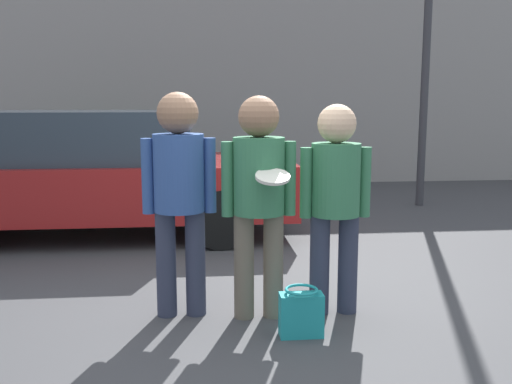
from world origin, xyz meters
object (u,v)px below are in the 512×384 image
object	(u,v)px
person_right	(335,192)
shrub	(96,160)
person_left	(179,184)
person_middle_with_frisbee	(259,188)
handbag	(301,313)
parked_car_near	(98,173)

from	to	relation	value
person_right	shrub	xyz separation A→B (m)	(-2.84, 6.23, -0.38)
person_left	person_right	world-z (taller)	person_left
person_middle_with_frisbee	person_right	size ratio (longest dim) A/B	1.04
person_left	shrub	bearing A→B (deg)	105.29
person_middle_with_frisbee	handbag	size ratio (longest dim) A/B	4.81
person_left	shrub	xyz separation A→B (m)	(-1.68, 6.16, -0.44)
person_left	person_right	size ratio (longest dim) A/B	1.05
person_right	shrub	size ratio (longest dim) A/B	1.41
person_left	shrub	world-z (taller)	person_left
handbag	person_right	bearing A→B (deg)	52.40
parked_car_near	shrub	xyz separation A→B (m)	(-0.62, 3.37, -0.19)
parked_car_near	person_right	bearing A→B (deg)	-52.05
parked_car_near	handbag	bearing A→B (deg)	-59.87
handbag	person_middle_with_frisbee	bearing A→B (deg)	123.28
handbag	person_left	bearing A→B (deg)	149.74
person_right	shrub	bearing A→B (deg)	114.55
person_middle_with_frisbee	handbag	xyz separation A→B (m)	(0.25, -0.39, -0.82)
person_middle_with_frisbee	shrub	distance (m)	6.67
person_middle_with_frisbee	shrub	xyz separation A→B (m)	(-2.26, 6.26, -0.43)
person_right	handbag	xyz separation A→B (m)	(-0.33, -0.42, -0.78)
person_left	handbag	bearing A→B (deg)	-30.26
person_left	parked_car_near	world-z (taller)	person_left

